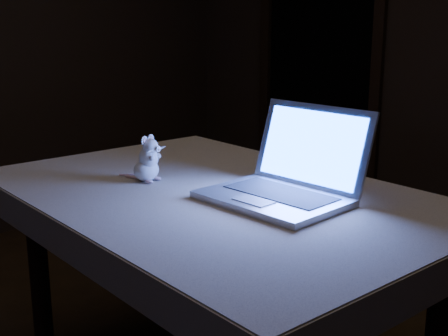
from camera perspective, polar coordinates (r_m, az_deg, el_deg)
The scene contains 5 objects.
doorway at distance 4.71m, azimuth 9.08°, elevation 9.92°, with size 1.06×0.36×2.13m, color black, non-canonical shape.
table at distance 2.21m, azimuth -0.83°, elevation -12.61°, with size 1.52×0.98×0.81m, color black, non-canonical shape.
tablecloth at distance 2.12m, azimuth -2.79°, elevation -3.26°, with size 1.64×1.09×0.11m, color beige, non-canonical shape.
laptop at distance 1.90m, azimuth 4.73°, elevation 1.11°, with size 0.45×0.39×0.30m, color #AFAFB4, non-canonical shape.
plush_mouse at distance 2.17m, azimuth -7.46°, elevation 0.91°, with size 0.12×0.12×0.17m, color white, non-canonical shape.
Camera 1 is at (1.30, -1.53, 1.40)m, focal length 48.00 mm.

